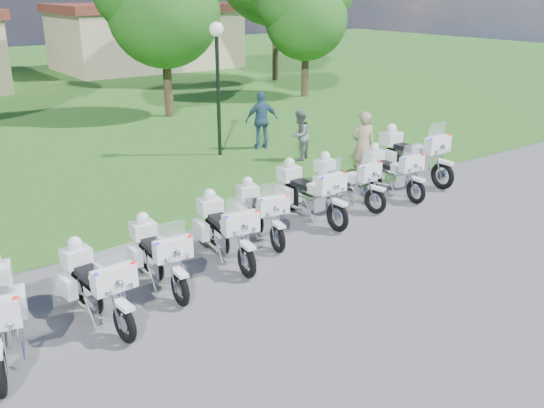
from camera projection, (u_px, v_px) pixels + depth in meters
ground at (288, 274)px, 11.46m from camera, size 100.00×100.00×0.00m
motorcycle_1 at (96, 284)px, 9.72m from camera, size 0.83×2.21×1.49m
motorcycle_2 at (158, 254)px, 10.85m from camera, size 0.77×2.16×1.45m
motorcycle_3 at (225, 228)px, 11.90m from camera, size 0.91×2.27×1.53m
motorcycle_4 at (260, 211)px, 12.96m from camera, size 0.95×2.11×1.43m
motorcycle_5 at (309, 191)px, 13.99m from camera, size 0.79×2.37×1.59m
motorcycle_6 at (346, 180)px, 14.94m from camera, size 0.92×2.21×1.49m
motorcycle_7 at (391, 171)px, 15.72m from camera, size 0.79×2.21×1.48m
motorcycle_8 at (412, 154)px, 16.85m from camera, size 0.87×2.63×1.76m
lamp_post at (217, 56)px, 18.49m from camera, size 0.44×0.44×4.13m
tree_3 at (305, 10)px, 28.63m from camera, size 4.61×3.94×6.15m
building_east at (146, 36)px, 39.72m from camera, size 11.44×7.28×4.10m
bystander_a at (363, 146)px, 16.81m from camera, size 0.82×0.69×1.91m
bystander_b at (299, 136)px, 18.69m from camera, size 0.96×0.91×1.57m
bystander_c at (262, 120)px, 20.03m from camera, size 1.20×0.77×1.90m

